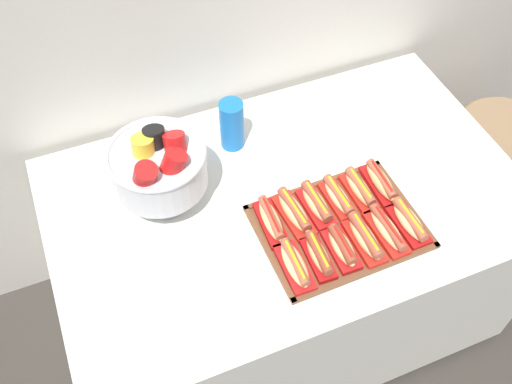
{
  "coord_description": "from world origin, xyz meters",
  "views": [
    {
      "loc": [
        -0.52,
        -1.0,
        2.18
      ],
      "look_at": [
        -0.1,
        0.02,
        0.78
      ],
      "focal_mm": 40.68,
      "sensor_mm": 36.0,
      "label": 1
    }
  ],
  "objects_px": {
    "hot_dog_7": "(294,212)",
    "hot_dog_8": "(316,204)",
    "floor_vase": "(486,170)",
    "hot_dog_6": "(271,220)",
    "buffet_table": "(284,255)",
    "hot_dog_11": "(381,182)",
    "punch_bowl": "(158,166)",
    "hot_dog_2": "(342,247)",
    "hot_dog_5": "(409,222)",
    "cup_stack": "(232,125)",
    "hot_dog_0": "(295,265)",
    "hot_dog_10": "(360,189)",
    "hot_dog_3": "(365,238)",
    "serving_tray": "(339,227)",
    "hot_dog_4": "(387,230)",
    "hot_dog_9": "(338,197)",
    "hot_dog_1": "(319,255)"
  },
  "relations": [
    {
      "from": "hot_dog_5",
      "to": "punch_bowl",
      "type": "distance_m",
      "value": 0.76
    },
    {
      "from": "buffet_table",
      "to": "hot_dog_4",
      "type": "height_order",
      "value": "hot_dog_4"
    },
    {
      "from": "hot_dog_0",
      "to": "hot_dog_7",
      "type": "bearing_deg",
      "value": 66.36
    },
    {
      "from": "hot_dog_2",
      "to": "hot_dog_5",
      "type": "bearing_deg",
      "value": 0.8
    },
    {
      "from": "hot_dog_2",
      "to": "hot_dog_0",
      "type": "bearing_deg",
      "value": -179.2
    },
    {
      "from": "hot_dog_3",
      "to": "cup_stack",
      "type": "bearing_deg",
      "value": 111.94
    },
    {
      "from": "hot_dog_7",
      "to": "hot_dog_8",
      "type": "xyz_separation_m",
      "value": [
        0.07,
        0.0,
        0.0
      ]
    },
    {
      "from": "hot_dog_0",
      "to": "hot_dog_8",
      "type": "bearing_deg",
      "value": 48.53
    },
    {
      "from": "hot_dog_2",
      "to": "hot_dog_3",
      "type": "xyz_separation_m",
      "value": [
        0.07,
        0.0,
        0.0
      ]
    },
    {
      "from": "serving_tray",
      "to": "hot_dog_4",
      "type": "bearing_deg",
      "value": -35.45
    },
    {
      "from": "hot_dog_6",
      "to": "buffet_table",
      "type": "bearing_deg",
      "value": 42.99
    },
    {
      "from": "buffet_table",
      "to": "hot_dog_3",
      "type": "bearing_deg",
      "value": -63.03
    },
    {
      "from": "hot_dog_5",
      "to": "cup_stack",
      "type": "height_order",
      "value": "cup_stack"
    },
    {
      "from": "hot_dog_7",
      "to": "hot_dog_11",
      "type": "relative_size",
      "value": 1.04
    },
    {
      "from": "hot_dog_2",
      "to": "punch_bowl",
      "type": "distance_m",
      "value": 0.58
    },
    {
      "from": "hot_dog_11",
      "to": "punch_bowl",
      "type": "xyz_separation_m",
      "value": [
        -0.64,
        0.23,
        0.11
      ]
    },
    {
      "from": "hot_dog_5",
      "to": "hot_dog_8",
      "type": "height_order",
      "value": "hot_dog_8"
    },
    {
      "from": "hot_dog_1",
      "to": "hot_dog_7",
      "type": "distance_m",
      "value": 0.17
    },
    {
      "from": "hot_dog_6",
      "to": "hot_dog_9",
      "type": "distance_m",
      "value": 0.23
    },
    {
      "from": "hot_dog_0",
      "to": "hot_dog_10",
      "type": "xyz_separation_m",
      "value": [
        0.3,
        0.17,
        0.0
      ]
    },
    {
      "from": "floor_vase",
      "to": "punch_bowl",
      "type": "bearing_deg",
      "value": -179.72
    },
    {
      "from": "hot_dog_2",
      "to": "hot_dog_5",
      "type": "height_order",
      "value": "hot_dog_5"
    },
    {
      "from": "hot_dog_2",
      "to": "hot_dog_9",
      "type": "relative_size",
      "value": 0.95
    },
    {
      "from": "floor_vase",
      "to": "hot_dog_8",
      "type": "distance_m",
      "value": 1.15
    },
    {
      "from": "hot_dog_11",
      "to": "punch_bowl",
      "type": "relative_size",
      "value": 0.6
    },
    {
      "from": "floor_vase",
      "to": "hot_dog_2",
      "type": "bearing_deg",
      "value": -157.92
    },
    {
      "from": "hot_dog_10",
      "to": "serving_tray",
      "type": "bearing_deg",
      "value": -142.95
    },
    {
      "from": "hot_dog_4",
      "to": "hot_dog_11",
      "type": "relative_size",
      "value": 1.01
    },
    {
      "from": "floor_vase",
      "to": "cup_stack",
      "type": "distance_m",
      "value": 1.27
    },
    {
      "from": "hot_dog_6",
      "to": "hot_dog_11",
      "type": "bearing_deg",
      "value": 0.8
    },
    {
      "from": "floor_vase",
      "to": "hot_dog_9",
      "type": "relative_size",
      "value": 6.44
    },
    {
      "from": "buffet_table",
      "to": "hot_dog_1",
      "type": "relative_size",
      "value": 9.66
    },
    {
      "from": "hot_dog_8",
      "to": "cup_stack",
      "type": "relative_size",
      "value": 0.92
    },
    {
      "from": "hot_dog_2",
      "to": "hot_dog_11",
      "type": "height_order",
      "value": "hot_dog_11"
    },
    {
      "from": "hot_dog_0",
      "to": "hot_dog_2",
      "type": "xyz_separation_m",
      "value": [
        0.15,
        0.0,
        0.0
      ]
    },
    {
      "from": "buffet_table",
      "to": "hot_dog_1",
      "type": "bearing_deg",
      "value": -94.7
    },
    {
      "from": "hot_dog_4",
      "to": "hot_dog_10",
      "type": "height_order",
      "value": "hot_dog_10"
    },
    {
      "from": "serving_tray",
      "to": "hot_dog_6",
      "type": "relative_size",
      "value": 2.74
    },
    {
      "from": "hot_dog_1",
      "to": "cup_stack",
      "type": "bearing_deg",
      "value": 96.72
    },
    {
      "from": "hot_dog_3",
      "to": "hot_dog_9",
      "type": "xyz_separation_m",
      "value": [
        -0.0,
        0.16,
        -0.0
      ]
    },
    {
      "from": "hot_dog_4",
      "to": "hot_dog_7",
      "type": "distance_m",
      "value": 0.28
    },
    {
      "from": "hot_dog_5",
      "to": "hot_dog_9",
      "type": "distance_m",
      "value": 0.22
    },
    {
      "from": "hot_dog_1",
      "to": "hot_dog_6",
      "type": "xyz_separation_m",
      "value": [
        -0.08,
        0.16,
        -0.0
      ]
    },
    {
      "from": "hot_dog_1",
      "to": "hot_dog_3",
      "type": "height_order",
      "value": "hot_dog_3"
    },
    {
      "from": "hot_dog_2",
      "to": "hot_dog_8",
      "type": "bearing_deg",
      "value": 90.8
    },
    {
      "from": "hot_dog_1",
      "to": "hot_dog_10",
      "type": "bearing_deg",
      "value": 37.05
    },
    {
      "from": "hot_dog_5",
      "to": "hot_dog_8",
      "type": "relative_size",
      "value": 1.0
    },
    {
      "from": "cup_stack",
      "to": "hot_dog_11",
      "type": "bearing_deg",
      "value": -45.0
    },
    {
      "from": "floor_vase",
      "to": "hot_dog_11",
      "type": "bearing_deg",
      "value": -163.09
    },
    {
      "from": "punch_bowl",
      "to": "cup_stack",
      "type": "bearing_deg",
      "value": 25.69
    }
  ]
}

